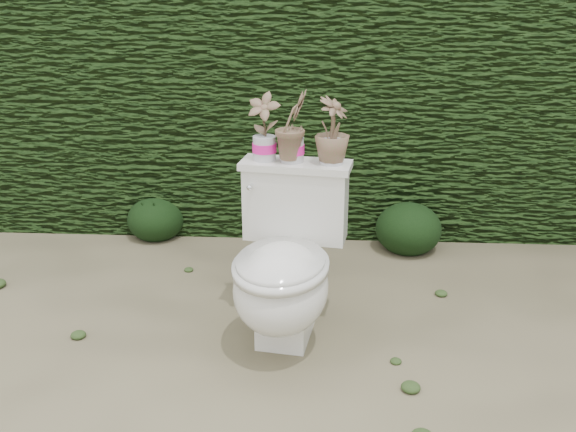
# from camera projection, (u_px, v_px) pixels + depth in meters

# --- Properties ---
(ground) EXTENTS (60.00, 60.00, 0.00)m
(ground) POSITION_uv_depth(u_px,v_px,m) (252.00, 329.00, 3.02)
(ground) COLOR gray
(ground) RESTS_ON ground
(hedge) EXTENTS (8.00, 1.00, 1.60)m
(hedge) POSITION_uv_depth(u_px,v_px,m) (276.00, 97.00, 4.23)
(hedge) COLOR #233F15
(hedge) RESTS_ON ground
(toilet) EXTENTS (0.55, 0.74, 0.78)m
(toilet) POSITION_uv_depth(u_px,v_px,m) (285.00, 268.00, 2.82)
(toilet) COLOR silver
(toilet) RESTS_ON ground
(potted_plant_left) EXTENTS (0.18, 0.15, 0.29)m
(potted_plant_left) POSITION_uv_depth(u_px,v_px,m) (264.00, 129.00, 2.87)
(potted_plant_left) COLOR #287323
(potted_plant_left) RESTS_ON toilet
(potted_plant_center) EXTENTS (0.20, 0.21, 0.31)m
(potted_plant_center) POSITION_uv_depth(u_px,v_px,m) (292.00, 128.00, 2.84)
(potted_plant_center) COLOR #287323
(potted_plant_center) RESTS_ON toilet
(potted_plant_right) EXTENTS (0.21, 0.21, 0.28)m
(potted_plant_right) POSITION_uv_depth(u_px,v_px,m) (332.00, 133.00, 2.81)
(potted_plant_right) COLOR #287323
(potted_plant_right) RESTS_ON toilet
(liriope_clump_1) EXTENTS (0.36, 0.36, 0.29)m
(liriope_clump_1) POSITION_uv_depth(u_px,v_px,m) (156.00, 215.00, 4.04)
(liriope_clump_1) COLOR black
(liriope_clump_1) RESTS_ON ground
(liriope_clump_2) EXTENTS (0.39, 0.39, 0.32)m
(liriope_clump_2) POSITION_uv_depth(u_px,v_px,m) (409.00, 224.00, 3.84)
(liriope_clump_2) COLOR black
(liriope_clump_2) RESTS_ON ground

